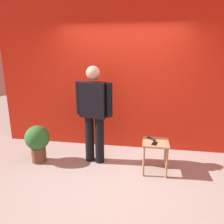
{
  "coord_description": "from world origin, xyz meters",
  "views": [
    {
      "loc": [
        0.52,
        -2.96,
        1.97
      ],
      "look_at": [
        -0.06,
        0.55,
        0.98
      ],
      "focal_mm": 35.32,
      "sensor_mm": 36.0,
      "label": 1
    }
  ],
  "objects": [
    {
      "name": "standing_person",
      "position": [
        -0.4,
        0.64,
        0.97
      ],
      "size": [
        0.69,
        0.31,
        1.74
      ],
      "color": "black",
      "rests_on": "ground_plane"
    },
    {
      "name": "ground_plane",
      "position": [
        0.0,
        0.0,
        0.0
      ],
      "size": [
        12.0,
        12.0,
        0.0
      ],
      "primitive_type": "plane",
      "color": "#9E9991"
    },
    {
      "name": "potted_plant",
      "position": [
        -1.41,
        0.46,
        0.41
      ],
      "size": [
        0.44,
        0.44,
        0.69
      ],
      "color": "brown",
      "rests_on": "ground_plane"
    },
    {
      "name": "tv_remote",
      "position": [
        0.61,
        0.54,
        0.55
      ],
      "size": [
        0.15,
        0.16,
        0.02
      ],
      "primitive_type": "cube",
      "rotation": [
        0.0,
        0.0,
        0.72
      ],
      "color": "black",
      "rests_on": "side_table"
    },
    {
      "name": "back_wall_red",
      "position": [
        0.0,
        1.43,
        1.66
      ],
      "size": [
        5.14,
        0.12,
        3.31
      ],
      "primitive_type": "cube",
      "color": "red",
      "rests_on": "ground_plane"
    },
    {
      "name": "side_table",
      "position": [
        0.68,
        0.45,
        0.44
      ],
      "size": [
        0.42,
        0.42,
        0.54
      ],
      "color": "tan",
      "rests_on": "ground_plane"
    },
    {
      "name": "cell_phone",
      "position": [
        0.66,
        0.36,
        0.55
      ],
      "size": [
        0.1,
        0.16,
        0.01
      ],
      "primitive_type": "cube",
      "rotation": [
        0.0,
        0.0,
        -0.26
      ],
      "color": "black",
      "rests_on": "side_table"
    }
  ]
}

